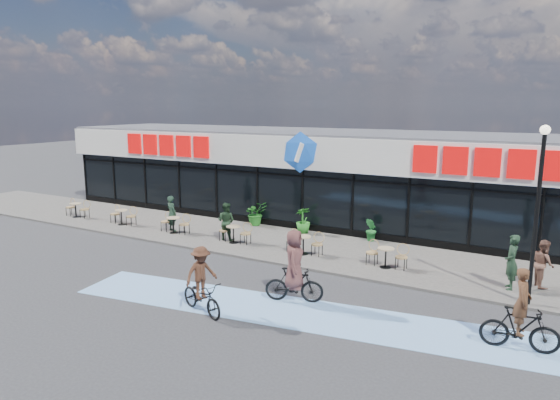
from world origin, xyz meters
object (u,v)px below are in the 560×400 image
at_px(cyclist_b, 520,321).
at_px(potted_plant_right, 371,230).
at_px(lamp_post, 538,201).
at_px(bistro_set_0, 77,208).
at_px(pedestrian_a, 512,262).
at_px(pedestrian_b, 543,263).
at_px(patron_left, 172,213).
at_px(cyclist_a, 294,272).
at_px(potted_plant_left, 303,220).
at_px(patron_right, 226,221).
at_px(potted_plant_mid, 256,213).

bearing_deg(cyclist_b, potted_plant_right, 130.81).
bearing_deg(lamp_post, bistro_set_0, 176.64).
bearing_deg(cyclist_b, pedestrian_a, 97.92).
xyz_separation_m(lamp_post, pedestrian_b, (0.28, 1.81, -2.35)).
relative_size(patron_left, cyclist_a, 0.74).
xyz_separation_m(pedestrian_b, cyclist_a, (-6.56, -4.89, 0.05)).
distance_m(potted_plant_left, pedestrian_a, 9.54).
bearing_deg(patron_right, patron_left, -7.41).
xyz_separation_m(patron_left, pedestrian_a, (14.57, -0.37, 0.06)).
distance_m(patron_left, pedestrian_b, 15.46).
bearing_deg(potted_plant_right, bistro_set_0, -168.60).
height_order(patron_left, pedestrian_b, patron_left).
bearing_deg(cyclist_b, cyclist_a, -179.92).
bearing_deg(pedestrian_a, cyclist_a, -67.92).
height_order(potted_plant_right, cyclist_a, cyclist_a).
height_order(bistro_set_0, potted_plant_left, potted_plant_left).
xyz_separation_m(potted_plant_left, patron_left, (-5.54, -2.69, 0.24)).
bearing_deg(potted_plant_right, potted_plant_mid, 179.63).
relative_size(potted_plant_left, patron_left, 0.71).
relative_size(lamp_post, cyclist_a, 2.34).
bearing_deg(bistro_set_0, pedestrian_b, 1.44).
height_order(patron_left, patron_right, patron_left).
height_order(potted_plant_left, cyclist_a, cyclist_a).
distance_m(lamp_post, potted_plant_left, 10.80).
height_order(potted_plant_left, cyclist_b, cyclist_b).
distance_m(potted_plant_mid, cyclist_a, 9.60).
bearing_deg(patron_right, cyclist_a, 135.31).
relative_size(patron_left, cyclist_b, 0.79).
bearing_deg(lamp_post, patron_left, 174.50).
bearing_deg(cyclist_a, patron_left, 152.96).
height_order(pedestrian_a, cyclist_a, cyclist_a).
distance_m(lamp_post, patron_left, 15.42).
height_order(patron_left, cyclist_a, cyclist_a).
bearing_deg(bistro_set_0, patron_left, 1.77).
relative_size(lamp_post, potted_plant_left, 4.44).
height_order(potted_plant_left, patron_left, patron_left).
xyz_separation_m(pedestrian_a, cyclist_a, (-5.68, -4.17, -0.06)).
height_order(potted_plant_mid, potted_plant_right, potted_plant_mid).
height_order(potted_plant_left, pedestrian_a, pedestrian_a).
xyz_separation_m(potted_plant_mid, pedestrian_a, (11.74, -3.27, 0.31)).
height_order(potted_plant_mid, pedestrian_a, pedestrian_a).
xyz_separation_m(potted_plant_right, pedestrian_b, (6.69, -2.51, 0.28)).
relative_size(potted_plant_left, cyclist_b, 0.57).
bearing_deg(patron_left, pedestrian_b, -160.88).
height_order(lamp_post, potted_plant_mid, lamp_post).
bearing_deg(lamp_post, cyclist_b, -90.60).
height_order(lamp_post, pedestrian_a, lamp_post).
bearing_deg(cyclist_a, patron_right, 141.96).
xyz_separation_m(lamp_post, patron_right, (-12.04, 1.42, -2.31)).
xyz_separation_m(potted_plant_left, cyclist_a, (3.35, -7.23, 0.24)).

